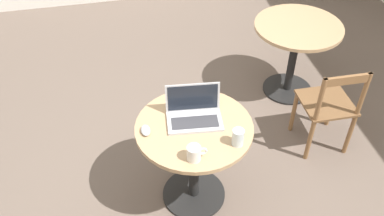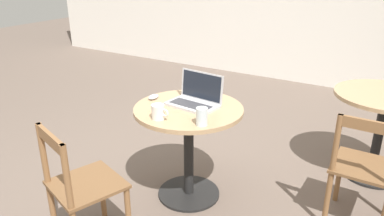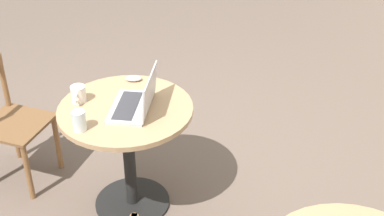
{
  "view_description": "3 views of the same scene",
  "coord_description": "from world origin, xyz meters",
  "px_view_note": "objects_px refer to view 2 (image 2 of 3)",
  "views": [
    {
      "loc": [
        -0.28,
        -1.97,
        2.64
      ],
      "look_at": [
        0.22,
        0.32,
        0.56
      ],
      "focal_mm": 40.0,
      "sensor_mm": 36.0,
      "label": 1
    },
    {
      "loc": [
        1.44,
        -2.1,
        1.69
      ],
      "look_at": [
        0.0,
        0.28,
        0.58
      ],
      "focal_mm": 35.0,
      "sensor_mm": 36.0,
      "label": 2
    },
    {
      "loc": [
        2.71,
        0.4,
        2.32
      ],
      "look_at": [
        0.04,
        0.34,
        0.65
      ],
      "focal_mm": 50.0,
      "sensor_mm": 36.0,
      "label": 3
    }
  ],
  "objects_px": {
    "cafe_table_near": "(189,131)",
    "chair_mid_front": "(364,170)",
    "chair_near_front": "(81,188)",
    "mouse": "(153,97)",
    "laptop": "(195,99)",
    "mug": "(158,112)",
    "cafe_table_mid": "(382,115)",
    "drinking_glass": "(202,117)"
  },
  "relations": [
    {
      "from": "drinking_glass",
      "to": "mug",
      "type": "bearing_deg",
      "value": -167.55
    },
    {
      "from": "chair_near_front",
      "to": "drinking_glass",
      "type": "distance_m",
      "value": 0.84
    },
    {
      "from": "cafe_table_near",
      "to": "cafe_table_mid",
      "type": "xyz_separation_m",
      "value": [
        1.16,
        1.04,
        0.0
      ]
    },
    {
      "from": "laptop",
      "to": "mouse",
      "type": "distance_m",
      "value": 0.33
    },
    {
      "from": "chair_near_front",
      "to": "chair_mid_front",
      "type": "height_order",
      "value": "same"
    },
    {
      "from": "cafe_table_mid",
      "to": "chair_near_front",
      "type": "bearing_deg",
      "value": -127.91
    },
    {
      "from": "laptop",
      "to": "mouse",
      "type": "relative_size",
      "value": 3.79
    },
    {
      "from": "laptop",
      "to": "chair_mid_front",
      "type": "bearing_deg",
      "value": 11.19
    },
    {
      "from": "cafe_table_near",
      "to": "chair_mid_front",
      "type": "xyz_separation_m",
      "value": [
        1.15,
        0.29,
        -0.12
      ]
    },
    {
      "from": "cafe_table_near",
      "to": "mug",
      "type": "height_order",
      "value": "mug"
    },
    {
      "from": "cafe_table_near",
      "to": "cafe_table_mid",
      "type": "height_order",
      "value": "same"
    },
    {
      "from": "cafe_table_mid",
      "to": "chair_mid_front",
      "type": "xyz_separation_m",
      "value": [
        -0.01,
        -0.74,
        -0.12
      ]
    },
    {
      "from": "chair_mid_front",
      "to": "laptop",
      "type": "xyz_separation_m",
      "value": [
        -1.13,
        -0.22,
        0.35
      ]
    },
    {
      "from": "cafe_table_mid",
      "to": "drinking_glass",
      "type": "height_order",
      "value": "drinking_glass"
    },
    {
      "from": "chair_near_front",
      "to": "mug",
      "type": "distance_m",
      "value": 0.66
    },
    {
      "from": "cafe_table_near",
      "to": "mouse",
      "type": "distance_m",
      "value": 0.37
    },
    {
      "from": "laptop",
      "to": "mug",
      "type": "height_order",
      "value": "laptop"
    },
    {
      "from": "cafe_table_near",
      "to": "chair_mid_front",
      "type": "height_order",
      "value": "chair_mid_front"
    },
    {
      "from": "mug",
      "to": "chair_near_front",
      "type": "bearing_deg",
      "value": -111.61
    },
    {
      "from": "chair_mid_front",
      "to": "laptop",
      "type": "distance_m",
      "value": 1.21
    },
    {
      "from": "cafe_table_near",
      "to": "laptop",
      "type": "xyz_separation_m",
      "value": [
        0.01,
        0.07,
        0.23
      ]
    },
    {
      "from": "laptop",
      "to": "mug",
      "type": "distance_m",
      "value": 0.35
    },
    {
      "from": "chair_mid_front",
      "to": "mug",
      "type": "relative_size",
      "value": 6.56
    },
    {
      "from": "cafe_table_near",
      "to": "drinking_glass",
      "type": "relative_size",
      "value": 6.77
    },
    {
      "from": "mouse",
      "to": "chair_near_front",
      "type": "bearing_deg",
      "value": -86.65
    },
    {
      "from": "cafe_table_near",
      "to": "drinking_glass",
      "type": "bearing_deg",
      "value": -42.76
    },
    {
      "from": "cafe_table_near",
      "to": "laptop",
      "type": "distance_m",
      "value": 0.24
    },
    {
      "from": "chair_mid_front",
      "to": "drinking_glass",
      "type": "height_order",
      "value": "drinking_glass"
    },
    {
      "from": "chair_near_front",
      "to": "drinking_glass",
      "type": "bearing_deg",
      "value": 49.81
    },
    {
      "from": "cafe_table_near",
      "to": "drinking_glass",
      "type": "distance_m",
      "value": 0.39
    },
    {
      "from": "cafe_table_mid",
      "to": "drinking_glass",
      "type": "relative_size",
      "value": 6.77
    },
    {
      "from": "cafe_table_mid",
      "to": "mouse",
      "type": "relative_size",
      "value": 7.72
    },
    {
      "from": "cafe_table_near",
      "to": "chair_near_front",
      "type": "distance_m",
      "value": 0.85
    },
    {
      "from": "chair_near_front",
      "to": "mouse",
      "type": "height_order",
      "value": "chair_near_front"
    },
    {
      "from": "cafe_table_near",
      "to": "mouse",
      "type": "bearing_deg",
      "value": 177.82
    },
    {
      "from": "chair_mid_front",
      "to": "mouse",
      "type": "xyz_separation_m",
      "value": [
        -1.46,
        -0.28,
        0.32
      ]
    },
    {
      "from": "mouse",
      "to": "mug",
      "type": "bearing_deg",
      "value": -48.42
    },
    {
      "from": "chair_near_front",
      "to": "chair_mid_front",
      "type": "distance_m",
      "value": 1.78
    },
    {
      "from": "cafe_table_near",
      "to": "cafe_table_mid",
      "type": "bearing_deg",
      "value": 41.78
    },
    {
      "from": "cafe_table_near",
      "to": "chair_near_front",
      "type": "bearing_deg",
      "value": -108.51
    },
    {
      "from": "cafe_table_near",
      "to": "chair_near_front",
      "type": "xyz_separation_m",
      "value": [
        -0.27,
        -0.79,
        -0.12
      ]
    },
    {
      "from": "drinking_glass",
      "to": "chair_mid_front",
      "type": "bearing_deg",
      "value": 28.76
    }
  ]
}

